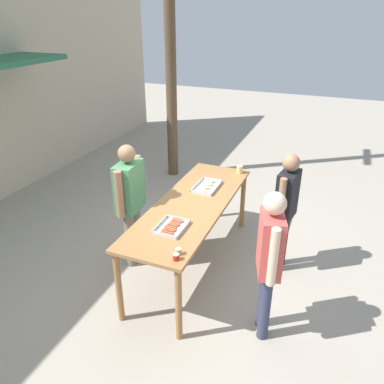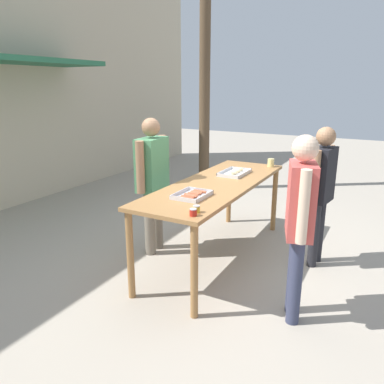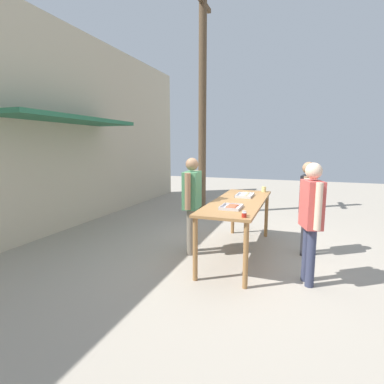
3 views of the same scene
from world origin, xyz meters
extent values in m
plane|color=#A39989|center=(0.00, 0.00, 0.00)|extent=(24.00, 24.00, 0.00)
cube|color=beige|center=(0.00, 4.00, 2.25)|extent=(12.00, 0.12, 4.50)
cube|color=#2D704C|center=(0.00, 3.45, 2.40)|extent=(3.20, 1.00, 0.08)
cube|color=olive|center=(0.00, 0.00, 0.93)|extent=(2.57, 0.83, 0.04)
cylinder|color=olive|center=(-1.22, -0.35, 0.45)|extent=(0.07, 0.07, 0.91)
cylinder|color=olive|center=(1.22, -0.35, 0.45)|extent=(0.07, 0.07, 0.91)
cylinder|color=olive|center=(-1.22, 0.35, 0.45)|extent=(0.07, 0.07, 0.91)
cylinder|color=olive|center=(1.22, 0.35, 0.45)|extent=(0.07, 0.07, 0.91)
cube|color=silver|center=(-0.65, -0.02, 0.95)|extent=(0.39, 0.30, 0.01)
cube|color=silver|center=(-0.65, -0.17, 0.97)|extent=(0.39, 0.01, 0.03)
cube|color=silver|center=(-0.65, 0.12, 0.97)|extent=(0.39, 0.01, 0.03)
cube|color=silver|center=(-0.84, -0.02, 0.97)|extent=(0.01, 0.30, 0.03)
cube|color=silver|center=(-0.46, -0.02, 0.97)|extent=(0.01, 0.30, 0.03)
cylinder|color=#A34C2D|center=(-0.81, -0.03, 0.97)|extent=(0.03, 0.15, 0.03)
cylinder|color=#A34C2D|center=(-0.76, -0.03, 0.97)|extent=(0.02, 0.14, 0.02)
cylinder|color=#A34C2D|center=(-0.73, -0.02, 0.97)|extent=(0.04, 0.13, 0.03)
cylinder|color=#A34C2D|center=(-0.69, -0.02, 0.97)|extent=(0.04, 0.15, 0.03)
cylinder|color=#A34C2D|center=(-0.65, -0.01, 0.97)|extent=(0.03, 0.14, 0.02)
cylinder|color=#A34C2D|center=(-0.61, -0.02, 0.97)|extent=(0.03, 0.12, 0.03)
cylinder|color=#A34C2D|center=(-0.58, -0.02, 0.97)|extent=(0.03, 0.12, 0.03)
cylinder|color=#A34C2D|center=(-0.54, -0.02, 0.97)|extent=(0.03, 0.12, 0.02)
cylinder|color=#A34C2D|center=(-0.50, -0.03, 0.97)|extent=(0.04, 0.15, 0.03)
cube|color=silver|center=(0.48, -0.02, 0.95)|extent=(0.47, 0.29, 0.01)
cube|color=silver|center=(0.48, -0.16, 0.97)|extent=(0.47, 0.01, 0.03)
cube|color=silver|center=(0.48, 0.12, 0.97)|extent=(0.47, 0.01, 0.03)
cube|color=silver|center=(0.25, -0.02, 0.97)|extent=(0.01, 0.29, 0.03)
cube|color=silver|center=(0.71, -0.02, 0.97)|extent=(0.01, 0.29, 0.03)
ellipsoid|color=beige|center=(0.32, -0.02, 0.97)|extent=(0.06, 0.11, 0.04)
ellipsoid|color=beige|center=(0.43, -0.03, 0.98)|extent=(0.08, 0.11, 0.05)
ellipsoid|color=beige|center=(0.54, -0.03, 0.98)|extent=(0.08, 0.12, 0.05)
ellipsoid|color=beige|center=(0.65, -0.02, 0.98)|extent=(0.08, 0.12, 0.05)
cylinder|color=#B22319|center=(-1.15, -0.30, 0.98)|extent=(0.06, 0.06, 0.06)
cylinder|color=#B2B2B7|center=(-1.15, -0.30, 1.01)|extent=(0.06, 0.06, 0.01)
cylinder|color=gold|center=(-1.06, -0.29, 0.98)|extent=(0.06, 0.06, 0.06)
cylinder|color=#B2B2B7|center=(-1.06, -0.29, 1.01)|extent=(0.06, 0.06, 0.01)
cylinder|color=#DBC67A|center=(1.14, -0.29, 1.00)|extent=(0.09, 0.09, 0.11)
cylinder|color=#756B5B|center=(-0.30, 0.76, 0.40)|extent=(0.13, 0.13, 0.80)
cylinder|color=#756B5B|center=(-0.10, 0.78, 0.40)|extent=(0.13, 0.13, 0.80)
cube|color=#478456|center=(-0.20, 0.77, 1.12)|extent=(0.45, 0.27, 0.64)
sphere|color=#936B4C|center=(-0.20, 0.77, 1.56)|extent=(0.22, 0.22, 0.22)
cylinder|color=#936B4C|center=(-0.47, 0.75, 1.14)|extent=(0.10, 0.10, 0.60)
cylinder|color=#936B4C|center=(0.06, 0.79, 1.14)|extent=(0.10, 0.10, 0.60)
cylinder|color=#333851|center=(-0.70, -1.10, 0.40)|extent=(0.12, 0.12, 0.80)
cylinder|color=#333851|center=(-0.87, -1.16, 0.40)|extent=(0.12, 0.12, 0.80)
cube|color=#C64C47|center=(-0.79, -1.13, 1.11)|extent=(0.43, 0.32, 0.63)
sphere|color=beige|center=(-0.79, -1.13, 1.55)|extent=(0.22, 0.22, 0.22)
cylinder|color=beige|center=(-0.56, -1.06, 1.13)|extent=(0.09, 0.09, 0.60)
cylinder|color=beige|center=(-1.01, -1.20, 1.13)|extent=(0.09, 0.09, 0.60)
cylinder|color=#232328|center=(0.48, -1.11, 0.39)|extent=(0.11, 0.11, 0.77)
cylinder|color=#232328|center=(0.32, -1.08, 0.39)|extent=(0.11, 0.11, 0.77)
cube|color=black|center=(0.40, -1.10, 1.08)|extent=(0.39, 0.25, 0.61)
sphere|color=#936B4C|center=(0.40, -1.10, 1.50)|extent=(0.21, 0.21, 0.21)
cylinder|color=#936B4C|center=(0.62, -1.13, 1.09)|extent=(0.08, 0.08, 0.58)
cylinder|color=#936B4C|center=(0.18, -1.06, 1.09)|extent=(0.08, 0.08, 0.58)
cylinder|color=brown|center=(2.76, 1.55, 3.08)|extent=(0.21, 0.21, 6.16)
cube|color=brown|center=(2.76, 1.55, 5.42)|extent=(1.10, 0.10, 0.10)
camera|label=1|loc=(-3.83, -1.56, 3.13)|focal=35.00mm
camera|label=2|loc=(-3.84, -1.75, 2.04)|focal=35.00mm
camera|label=3|loc=(-4.97, -0.97, 1.88)|focal=28.00mm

